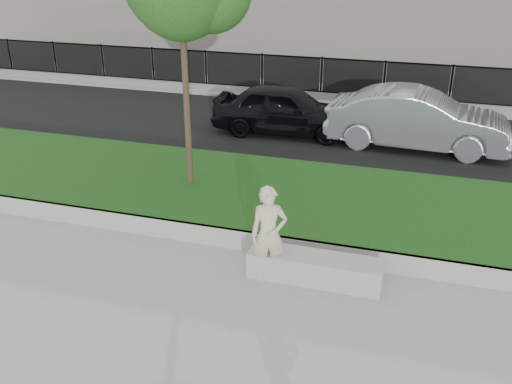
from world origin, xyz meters
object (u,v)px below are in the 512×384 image
(man, at_px, (269,234))
(car_silver, at_px, (418,120))
(stone_bench, at_px, (315,268))
(car_dark, at_px, (285,110))
(book, at_px, (265,243))

(man, distance_m, car_silver, 7.89)
(stone_bench, distance_m, car_silver, 7.59)
(car_dark, bearing_deg, stone_bench, -163.38)
(stone_bench, xyz_separation_m, car_dark, (-2.50, 7.61, 0.54))
(stone_bench, distance_m, man, 1.01)
(stone_bench, bearing_deg, car_silver, 80.02)
(man, distance_m, car_dark, 7.95)
(man, height_order, car_dark, man)
(car_dark, bearing_deg, man, -169.12)
(book, bearing_deg, car_silver, 84.97)
(stone_bench, height_order, car_dark, car_dark)
(man, relative_size, car_dark, 0.40)
(stone_bench, relative_size, car_silver, 0.47)
(book, height_order, car_dark, car_dark)
(car_dark, relative_size, car_silver, 0.87)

